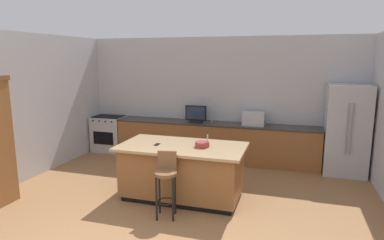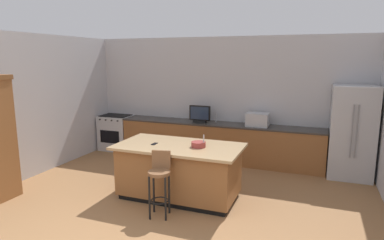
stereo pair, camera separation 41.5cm
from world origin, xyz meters
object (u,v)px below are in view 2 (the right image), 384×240
refrigerator (352,132)px  tv_remote (200,143)px  fruit_bowl (198,144)px  cell_phone (154,144)px  microwave (257,120)px  range_oven (116,132)px  bar_stool_center (160,178)px  tv_monitor (200,115)px  kitchen_island (179,171)px

refrigerator → tv_remote: bearing=-142.5°
fruit_bowl → cell_phone: bearing=-173.4°
fruit_bowl → tv_remote: fruit_bowl is taller
microwave → tv_remote: bearing=-107.4°
microwave → fruit_bowl: microwave is taller
range_oven → fruit_bowl: size_ratio=3.83×
tv_remote → range_oven: bearing=141.2°
bar_stool_center → tv_monitor: bearing=85.5°
kitchen_island → tv_monitor: 2.31m
cell_phone → tv_monitor: bearing=88.9°
fruit_bowl → tv_remote: 0.23m
kitchen_island → fruit_bowl: size_ratio=8.86×
range_oven → microwave: bearing=0.0°
bar_stool_center → fruit_bowl: size_ratio=4.17×
fruit_bowl → kitchen_island: bearing=-178.8°
range_oven → cell_phone: (2.33, -2.32, 0.48)m
tv_remote → microwave: bearing=67.1°
refrigerator → range_oven: bearing=179.3°
kitchen_island → tv_monitor: (-0.40, 2.19, 0.61)m
tv_monitor → fruit_bowl: tv_monitor is taller
range_oven → microwave: 3.73m
range_oven → tv_monitor: size_ratio=1.83×
microwave → tv_monitor: 1.34m
refrigerator → tv_monitor: 3.24m
refrigerator → fruit_bowl: (-2.48, -2.16, 0.05)m
fruit_bowl → cell_phone: fruit_bowl is taller
range_oven → fruit_bowl: fruit_bowl is taller
bar_stool_center → fruit_bowl: fruit_bowl is taller
refrigerator → tv_monitor: (-3.24, 0.02, 0.15)m
microwave → bar_stool_center: 3.15m
kitchen_island → bar_stool_center: 0.74m
fruit_bowl → microwave: bearing=75.4°
range_oven → cell_phone: cell_phone is taller
kitchen_island → microwave: size_ratio=4.44×
range_oven → tv_monitor: tv_monitor is taller
kitchen_island → refrigerator: 3.60m
kitchen_island → microwave: 2.49m
range_oven → fruit_bowl: (3.10, -2.23, 0.52)m
kitchen_island → cell_phone: size_ratio=14.20×
refrigerator → microwave: (-1.90, 0.07, 0.11)m
microwave → cell_phone: bearing=-120.3°
tv_monitor → tv_remote: size_ratio=2.96×
range_oven → bar_stool_center: size_ratio=0.92×
refrigerator → fruit_bowl: bearing=-139.0°
range_oven → bar_stool_center: (2.75, -2.97, 0.15)m
tv_remote → tv_monitor: bearing=104.3°
tv_remote → fruit_bowl: bearing=-83.8°
cell_phone → tv_remote: (0.73, 0.31, 0.01)m
refrigerator → tv_monitor: size_ratio=3.70×
refrigerator → microwave: refrigerator is taller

